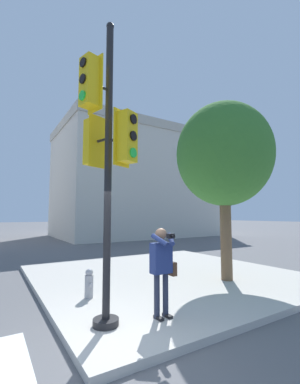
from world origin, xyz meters
name	(u,v)px	position (x,y,z in m)	size (l,w,h in m)	color
ground_plane	(111,358)	(0.00, 0.00, 0.00)	(160.00, 160.00, 0.00)	#5B5B5E
sidewalk_corner	(166,275)	(3.50, 3.50, 0.07)	(8.00, 8.00, 0.14)	#BCB7AD
traffic_signal_pole	(105,146)	(0.14, 0.73, 3.33)	(0.97, 1.17, 5.66)	black
person_photographer	(162,263)	(1.28, 0.53, 1.15)	(0.58, 0.54, 1.68)	black
street_tree	(224,155)	(4.51, 1.81, 3.94)	(2.94, 2.94, 5.44)	brown
fire_hydrant	(89,283)	(0.46, 2.37, 0.47)	(0.20, 0.26, 0.67)	#99999E
building_right	(138,184)	(11.36, 19.49, 5.29)	(15.83, 10.00, 10.55)	beige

